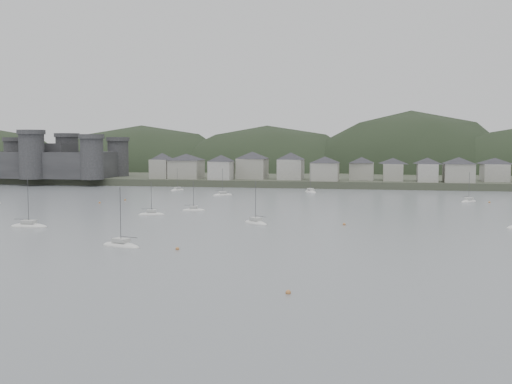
# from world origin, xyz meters

# --- Properties ---
(ground) EXTENTS (900.00, 900.00, 0.00)m
(ground) POSITION_xyz_m (0.00, 0.00, 0.00)
(ground) COLOR slate
(ground) RESTS_ON ground
(far_shore_land) EXTENTS (900.00, 250.00, 3.00)m
(far_shore_land) POSITION_xyz_m (0.00, 295.00, 1.50)
(far_shore_land) COLOR #383D2D
(far_shore_land) RESTS_ON ground
(forested_ridge) EXTENTS (851.55, 103.94, 102.57)m
(forested_ridge) POSITION_xyz_m (4.83, 269.40, -11.28)
(forested_ridge) COLOR black
(forested_ridge) RESTS_ON ground
(castle) EXTENTS (66.00, 43.00, 20.00)m
(castle) POSITION_xyz_m (-120.00, 179.80, 10.96)
(castle) COLOR #343336
(castle) RESTS_ON far_shore_land
(waterfront_town) EXTENTS (451.48, 28.46, 12.92)m
(waterfront_town) POSITION_xyz_m (50.59, 183.34, 8.66)
(waterfront_town) COLOR #A4A396
(waterfront_town) RESTS_ON far_shore_land
(moored_fleet) EXTENTS (231.73, 178.65, 13.69)m
(moored_fleet) POSITION_xyz_m (-30.16, 65.53, 0.18)
(moored_fleet) COLOR silver
(moored_fleet) RESTS_ON ground
(mooring_buoys) EXTENTS (143.32, 129.98, 0.70)m
(mooring_buoys) POSITION_xyz_m (2.02, 61.09, 0.15)
(mooring_buoys) COLOR #BD783F
(mooring_buoys) RESTS_ON ground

